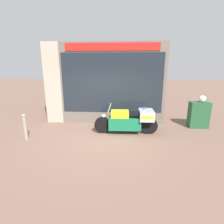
{
  "coord_description": "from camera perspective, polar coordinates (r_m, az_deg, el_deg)",
  "views": [
    {
      "loc": [
        0.84,
        -5.92,
        2.58
      ],
      "look_at": [
        0.39,
        1.09,
        0.72
      ],
      "focal_mm": 28.0,
      "sensor_mm": 36.0,
      "label": 1
    }
  ],
  "objects": [
    {
      "name": "utility_cabinet",
      "position": [
        8.35,
        26.42,
        -0.82
      ],
      "size": [
        0.79,
        0.46,
        1.11
      ],
      "primitive_type": "cube",
      "color": "#235633",
      "rests_on": "ground"
    },
    {
      "name": "shop_building",
      "position": [
        8.04,
        -4.94,
        9.2
      ],
      "size": [
        5.42,
        0.55,
        3.59
      ],
      "color": "#6B6056",
      "rests_on": "ground"
    },
    {
      "name": "paramedic_motorcycle",
      "position": [
        6.83,
        5.85,
        -2.55
      ],
      "size": [
        2.47,
        0.75,
        1.17
      ],
      "rotation": [
        0.0,
        0.0,
        3.16
      ],
      "color": "black",
      "rests_on": "ground"
    },
    {
      "name": "window_display",
      "position": [
        8.24,
        -0.18,
        -0.15
      ],
      "size": [
        4.21,
        0.3,
        1.88
      ],
      "color": "slate",
      "rests_on": "ground"
    },
    {
      "name": "street_bollard",
      "position": [
        6.96,
        -26.54,
        -4.23
      ],
      "size": [
        0.13,
        0.13,
        0.96
      ],
      "color": "gray",
      "rests_on": "ground"
    },
    {
      "name": "ground_plane",
      "position": [
        6.51,
        -4.08,
        -8.58
      ],
      "size": [
        60.0,
        60.0,
        0.0
      ],
      "primitive_type": "plane",
      "color": "#7A5B4C"
    },
    {
      "name": "white_helmet",
      "position": [
        8.22,
        27.43,
        3.83
      ],
      "size": [
        0.29,
        0.29,
        0.29
      ],
      "primitive_type": "sphere",
      "color": "white",
      "rests_on": "utility_cabinet"
    }
  ]
}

